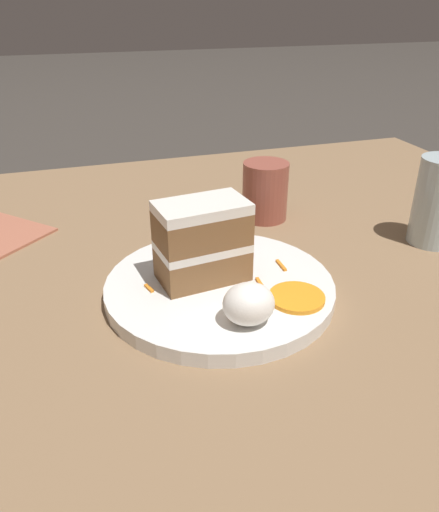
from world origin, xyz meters
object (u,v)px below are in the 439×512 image
object	(u,v)px
drinking_glass	(437,207)
orange_garnish	(297,297)
cream_dollop	(249,304)
coffee_mug	(265,189)
plate	(220,287)
cake_slice	(202,242)

from	to	relation	value
drinking_glass	orange_garnish	bearing A→B (deg)	21.65
cream_dollop	coffee_mug	distance (m)	0.32
plate	cake_slice	world-z (taller)	cake_slice
drinking_glass	coffee_mug	world-z (taller)	drinking_glass
cream_dollop	cake_slice	bearing A→B (deg)	-78.98
orange_garnish	drinking_glass	xyz separation A→B (m)	(-0.27, -0.11, 0.03)
cake_slice	cream_dollop	xyz separation A→B (m)	(-0.02, 0.10, -0.03)
orange_garnish	coffee_mug	distance (m)	0.28
drinking_glass	plate	bearing A→B (deg)	6.97
orange_garnish	plate	bearing A→B (deg)	-42.68
orange_garnish	coffee_mug	bearing A→B (deg)	-104.69
plate	cream_dollop	bearing A→B (deg)	92.15
plate	coffee_mug	xyz separation A→B (m)	(-0.14, -0.20, 0.04)
plate	orange_garnish	size ratio (longest dim) A/B	4.32
drinking_glass	cake_slice	bearing A→B (deg)	4.36
cake_slice	cream_dollop	size ratio (longest dim) A/B	2.01
cream_dollop	coffee_mug	size ratio (longest dim) A/B	0.60
orange_garnish	drinking_glass	size ratio (longest dim) A/B	0.51
plate	coffee_mug	world-z (taller)	coffee_mug
orange_garnish	coffee_mug	size ratio (longest dim) A/B	0.69
plate	coffee_mug	bearing A→B (deg)	-125.26
orange_garnish	drinking_glass	distance (m)	0.29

